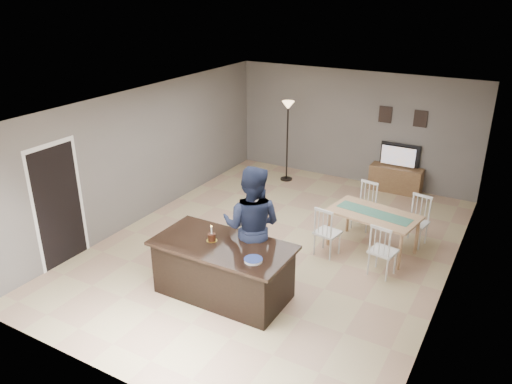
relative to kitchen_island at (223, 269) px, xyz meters
The scene contains 14 objects.
floor 1.86m from the kitchen_island, 90.00° to the left, with size 8.00×8.00×0.00m, color tan.
room_shell 2.18m from the kitchen_island, 90.00° to the left, with size 8.00×8.00×8.00m.
kitchen_island is the anchor object (origin of this frame).
tv_console 5.70m from the kitchen_island, 77.84° to the left, with size 1.20×0.40×0.60m, color brown.
television 5.78m from the kitchen_island, 77.99° to the left, with size 0.91×0.12×0.53m, color black.
tv_screen_glow 5.70m from the kitchen_island, 77.82° to the left, with size 0.78×0.78×0.00m, color #CA6F16.
picture_frames 6.03m from the kitchen_island, 78.74° to the left, with size 1.10×0.02×0.38m.
doorway 3.14m from the kitchen_island, behind, with size 0.00×2.10×2.65m.
woman 0.67m from the kitchen_island, 66.96° to the left, with size 0.56×0.37×1.53m, color #B5B5BA.
man 0.80m from the kitchen_island, 70.24° to the left, with size 0.98×0.76×2.01m, color #1B223C.
birthday_cake 0.55m from the kitchen_island, behind, with size 0.17×0.17×0.26m.
plate_stack 0.84m from the kitchen_island, 17.94° to the right, with size 0.27×0.27×0.04m.
dining_table 3.01m from the kitchen_island, 58.50° to the left, with size 1.75×1.97×0.95m.
floor_lamp 5.27m from the kitchen_island, 105.34° to the left, with size 0.30×0.30×1.98m.
Camera 1 is at (3.74, -7.35, 4.56)m, focal length 35.00 mm.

